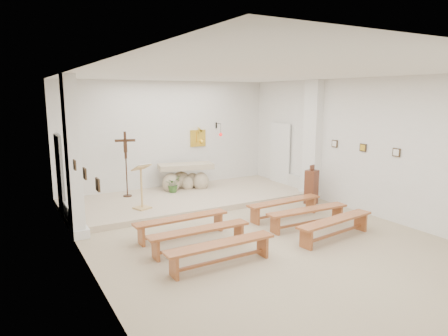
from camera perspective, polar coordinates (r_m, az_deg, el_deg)
ground at (r=8.92m, az=4.49°, el=-9.73°), size 7.00×10.00×0.00m
wall_left at (r=7.14m, az=-19.15°, el=-0.80°), size 0.02×10.00×3.50m
wall_right at (r=10.82m, az=20.11°, el=2.79°), size 0.02×10.00×3.50m
wall_back at (r=12.87m, az=-8.01°, el=4.45°), size 7.00×0.02×3.50m
ceiling at (r=8.39m, az=4.84°, el=13.27°), size 7.00×10.00×0.02m
sanctuary_platform at (r=11.82m, az=-5.11°, el=-4.29°), size 6.98×3.00×0.15m
pilaster_left at (r=9.10m, az=-20.79°, el=1.42°), size 0.26×0.55×3.50m
pilaster_right at (r=12.12m, az=12.52°, el=3.93°), size 0.26×0.55×3.50m
gold_wall_relief at (r=13.28m, az=-3.74°, el=4.27°), size 0.55×0.04×0.55m
sanctuary_lamp at (r=13.36m, az=-0.56°, el=5.02°), size 0.11×0.36×0.44m
station_frame_left_front at (r=6.38m, az=-17.59°, el=-2.28°), size 0.03×0.20×0.20m
station_frame_left_mid at (r=7.34m, az=-19.27°, el=-0.75°), size 0.03×0.20×0.20m
station_frame_left_rear at (r=8.31m, az=-20.56°, el=0.42°), size 0.03×0.20×0.20m
station_frame_right_front at (r=10.32m, az=23.41°, el=2.06°), size 0.03×0.20×0.20m
station_frame_right_mid at (r=10.94m, az=19.24°, el=2.76°), size 0.03×0.20×0.20m
station_frame_right_rear at (r=11.62m, az=15.53°, el=3.38°), size 0.03×0.20×0.20m
radiator_left at (r=10.09m, az=-21.23°, el=-6.41°), size 0.10×0.85×0.52m
radiator_right at (r=12.92m, az=10.38°, el=-2.26°), size 0.10×0.85×0.52m
altar at (r=12.61m, az=-5.54°, el=-1.45°), size 1.79×1.00×0.87m
lectern at (r=10.49m, az=-11.66°, el=-2.59°), size 0.52×0.48×1.21m
crucifix_stand at (r=11.78m, az=-13.84°, el=1.20°), size 0.56×0.25×1.89m
potted_plant at (r=12.19m, az=-7.31°, el=-2.28°), size 0.60×0.57×0.51m
donation_pedestal at (r=11.61m, az=12.38°, el=-2.63°), size 0.38×0.38×1.12m
bench_left_front at (r=8.81m, az=-6.07°, el=-7.69°), size 2.15×0.40×0.45m
bench_right_front at (r=10.21m, az=8.62°, el=-5.19°), size 2.15×0.45×0.45m
bench_left_second at (r=8.06m, az=-3.52°, el=-9.40°), size 2.14×0.35×0.45m
bench_right_second at (r=9.57m, az=11.89°, el=-6.37°), size 2.15×0.41×0.45m
bench_left_third at (r=7.33m, az=-0.42°, el=-11.43°), size 2.14×0.37×0.45m
bench_right_third at (r=8.97m, az=15.62°, el=-7.69°), size 2.16×0.61×0.45m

